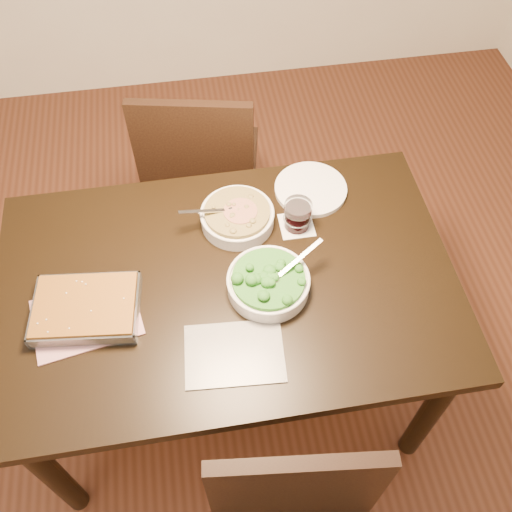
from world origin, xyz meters
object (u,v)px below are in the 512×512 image
baking_dish (86,309)px  wine_tumbler (298,215)px  stew_bowl (237,216)px  dinner_plate (311,189)px  broccoli_bowl (268,282)px  chair_far (201,166)px  table (228,296)px

baking_dish → wine_tumbler: bearing=25.0°
stew_bowl → dinner_plate: size_ratio=1.08×
broccoli_bowl → dinner_plate: bearing=60.1°
stew_bowl → baking_dish: size_ratio=0.82×
broccoli_bowl → chair_far: 0.82m
baking_dish → chair_far: (0.39, 0.77, -0.25)m
table → broccoli_bowl: (0.12, -0.05, 0.13)m
baking_dish → dinner_plate: 0.83m
stew_bowl → wine_tumbler: size_ratio=2.68×
table → dinner_plate: size_ratio=5.69×
stew_bowl → broccoli_bowl: (0.05, -0.27, 0.00)m
stew_bowl → dinner_plate: stew_bowl is taller
wine_tumbler → chair_far: chair_far is taller
broccoli_bowl → chair_far: (-0.14, 0.77, -0.26)m
broccoli_bowl → chair_far: bearing=100.4°
chair_far → baking_dish: bearing=74.5°
dinner_plate → broccoli_bowl: bearing=-119.9°
wine_tumbler → dinner_plate: (0.08, 0.14, -0.05)m
broccoli_bowl → table: bearing=156.7°
stew_bowl → chair_far: size_ratio=0.28×
table → stew_bowl: (0.06, 0.22, 0.13)m
dinner_plate → table: bearing=-136.2°
stew_bowl → broccoli_bowl: broccoli_bowl is taller
stew_bowl → wine_tumbler: 0.19m
stew_bowl → chair_far: chair_far is taller
stew_bowl → table: bearing=-106.5°
table → dinner_plate: (0.33, 0.32, 0.10)m
wine_tumbler → dinner_plate: 0.17m
chair_far → broccoli_bowl: bearing=112.0°
table → wine_tumbler: wine_tumbler is taller
table → baking_dish: baking_dish is taller
broccoli_bowl → chair_far: size_ratio=0.28×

